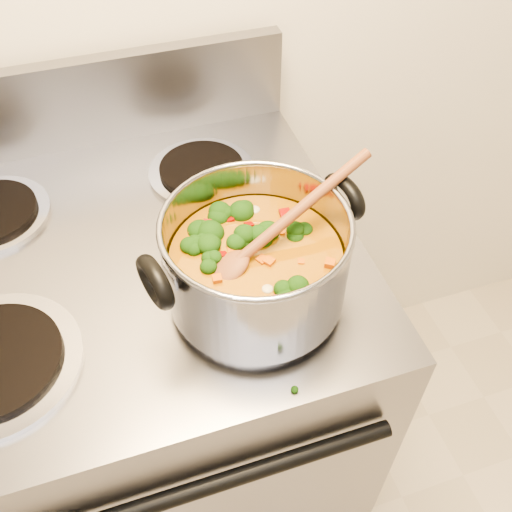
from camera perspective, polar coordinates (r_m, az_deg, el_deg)
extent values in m
cube|color=gray|center=(1.26, -10.11, -14.12)|extent=(0.74, 0.64, 0.92)
cube|color=gray|center=(1.08, -17.18, 14.32)|extent=(0.74, 0.03, 0.16)
cylinder|color=black|center=(0.81, -8.53, -22.86)|extent=(0.63, 0.02, 0.02)
cylinder|color=#A5A5AD|center=(0.81, -0.28, -4.14)|extent=(0.22, 0.22, 0.01)
cylinder|color=black|center=(0.80, -0.28, -3.78)|extent=(0.17, 0.17, 0.01)
cylinder|color=#A5A5AD|center=(1.01, -5.43, 8.37)|extent=(0.18, 0.18, 0.01)
cylinder|color=black|center=(1.00, -5.46, 8.73)|extent=(0.15, 0.15, 0.01)
cylinder|color=gray|center=(0.75, 0.00, -0.35)|extent=(0.24, 0.24, 0.13)
torus|color=gray|center=(0.70, 0.00, 3.23)|extent=(0.24, 0.24, 0.01)
cylinder|color=#965D0D|center=(0.77, 0.00, -1.70)|extent=(0.23, 0.23, 0.08)
torus|color=black|center=(0.67, -10.06, -2.58)|extent=(0.04, 0.08, 0.08)
torus|color=black|center=(0.78, 8.76, 5.88)|extent=(0.04, 0.08, 0.08)
ellipsoid|color=black|center=(0.79, -0.09, 4.15)|extent=(0.04, 0.04, 0.03)
ellipsoid|color=black|center=(0.71, -2.53, -2.51)|extent=(0.04, 0.04, 0.03)
ellipsoid|color=black|center=(0.69, -0.53, -3.80)|extent=(0.04, 0.04, 0.03)
ellipsoid|color=black|center=(0.74, -7.25, 0.11)|extent=(0.04, 0.04, 0.03)
ellipsoid|color=black|center=(0.69, -4.59, -4.30)|extent=(0.04, 0.04, 0.03)
ellipsoid|color=black|center=(0.69, -3.33, -4.68)|extent=(0.04, 0.04, 0.03)
ellipsoid|color=black|center=(0.72, -5.19, -2.05)|extent=(0.04, 0.04, 0.03)
ellipsoid|color=black|center=(0.78, 0.07, 3.58)|extent=(0.04, 0.04, 0.03)
ellipsoid|color=black|center=(0.78, -1.68, 3.26)|extent=(0.04, 0.04, 0.03)
ellipsoid|color=black|center=(0.74, -5.82, 0.03)|extent=(0.04, 0.04, 0.03)
ellipsoid|color=black|center=(0.78, -3.58, 3.08)|extent=(0.04, 0.04, 0.03)
ellipsoid|color=#840407|center=(0.81, 1.52, 5.22)|extent=(0.01, 0.01, 0.01)
ellipsoid|color=#840407|center=(0.78, -0.94, 3.55)|extent=(0.01, 0.01, 0.01)
ellipsoid|color=#840407|center=(0.78, -4.96, 3.65)|extent=(0.01, 0.01, 0.01)
ellipsoid|color=#840407|center=(0.68, 2.31, -5.05)|extent=(0.01, 0.01, 0.01)
ellipsoid|color=#840407|center=(0.71, -4.87, -2.99)|extent=(0.01, 0.01, 0.01)
ellipsoid|color=#840407|center=(0.77, -5.20, 2.69)|extent=(0.01, 0.01, 0.01)
ellipsoid|color=#840407|center=(0.78, -0.14, 3.20)|extent=(0.01, 0.01, 0.01)
ellipsoid|color=#840407|center=(0.71, -6.86, -2.90)|extent=(0.01, 0.01, 0.01)
ellipsoid|color=#840407|center=(0.78, -4.68, 3.22)|extent=(0.01, 0.01, 0.01)
ellipsoid|color=#840407|center=(0.75, -4.29, 1.46)|extent=(0.01, 0.01, 0.01)
ellipsoid|color=#840407|center=(0.76, -0.57, 2.25)|extent=(0.01, 0.01, 0.01)
ellipsoid|color=#AB4B09|center=(0.79, -4.48, 3.95)|extent=(0.01, 0.01, 0.01)
ellipsoid|color=#AB4B09|center=(0.72, 2.66, -1.61)|extent=(0.01, 0.01, 0.01)
ellipsoid|color=#AB4B09|center=(0.75, -5.14, 1.27)|extent=(0.01, 0.01, 0.01)
ellipsoid|color=#AB4B09|center=(0.75, -6.85, 0.85)|extent=(0.01, 0.01, 0.01)
ellipsoid|color=#AB4B09|center=(0.74, 5.80, 0.01)|extent=(0.01, 0.01, 0.01)
ellipsoid|color=#AB4B09|center=(0.69, 2.28, -4.07)|extent=(0.01, 0.01, 0.01)
ellipsoid|color=#AB4B09|center=(0.80, -2.52, 4.95)|extent=(0.01, 0.01, 0.01)
ellipsoid|color=#AB4B09|center=(0.73, -7.18, -0.50)|extent=(0.01, 0.01, 0.01)
ellipsoid|color=#AB4B09|center=(0.71, -4.14, -2.03)|extent=(0.01, 0.01, 0.01)
ellipsoid|color=tan|center=(0.79, 4.27, 4.21)|extent=(0.02, 0.02, 0.01)
ellipsoid|color=tan|center=(0.73, 6.96, -0.55)|extent=(0.02, 0.02, 0.01)
ellipsoid|color=tan|center=(0.76, 6.68, 1.65)|extent=(0.02, 0.02, 0.01)
ellipsoid|color=tan|center=(0.78, 1.90, 3.51)|extent=(0.02, 0.02, 0.01)
ellipsoid|color=tan|center=(0.69, 3.69, -4.40)|extent=(0.02, 0.02, 0.01)
ellipsoid|color=tan|center=(0.79, 1.33, 3.90)|extent=(0.02, 0.02, 0.01)
ellipsoid|color=brown|center=(0.72, -2.91, -1.40)|extent=(0.08, 0.06, 0.04)
cylinder|color=brown|center=(0.74, 4.27, 4.59)|extent=(0.22, 0.08, 0.10)
ellipsoid|color=black|center=(0.76, 11.40, -10.68)|extent=(0.01, 0.01, 0.01)
ellipsoid|color=black|center=(0.89, -6.31, 1.60)|extent=(0.01, 0.01, 0.01)
ellipsoid|color=black|center=(0.88, 9.71, 0.71)|extent=(0.01, 0.01, 0.01)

